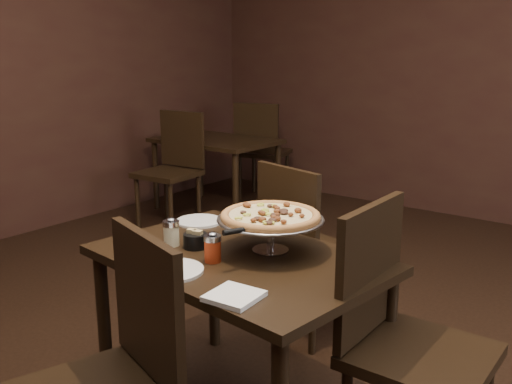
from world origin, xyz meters
The scene contains 16 objects.
room centered at (0.06, 0.03, 1.40)m, with size 6.04×7.04×2.84m.
dining_table centered at (-0.06, 0.01, 0.60)m, with size 1.18×0.86×0.69m.
background_table centered at (-2.20, 2.29, 0.59)m, with size 1.09×0.73×0.68m.
pizza_stand centered at (0.01, 0.13, 0.84)m, with size 0.43×0.43×0.18m.
parmesan_shaker centered at (-0.35, -0.07, 0.75)m, with size 0.07×0.07×0.12m.
pepper_flake_shaker centered at (-0.10, -0.10, 0.75)m, with size 0.07×0.07×0.12m.
packet_caddy centered at (-0.26, -0.03, 0.73)m, with size 0.10×0.10×0.08m.
napkin_stack centered at (0.18, -0.31, 0.70)m, with size 0.16×0.16×0.02m, color white.
plate_left centered at (-0.49, 0.24, 0.70)m, with size 0.22×0.22×0.01m, color white.
plate_near centered at (-0.14, -0.27, 0.70)m, with size 0.24×0.24×0.01m, color white.
serving_spatula centered at (0.02, -0.08, 0.83)m, with size 0.16×0.16×0.03m.
chair_far centered at (-0.22, 0.74, 0.50)m, with size 0.52×0.52×0.92m.
chair_near centered at (-0.03, -0.64, 0.51)m, with size 0.54×0.54×0.93m.
chair_side centered at (0.58, 0.11, 0.53)m, with size 0.45×0.45×0.96m.
bg_chair_far centered at (-2.11, 2.87, 0.54)m, with size 0.56×0.56×0.98m.
bg_chair_near centered at (-2.18, 1.73, 0.53)m, with size 0.49×0.49×0.97m.
Camera 1 is at (1.27, -1.61, 1.47)m, focal length 40.00 mm.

